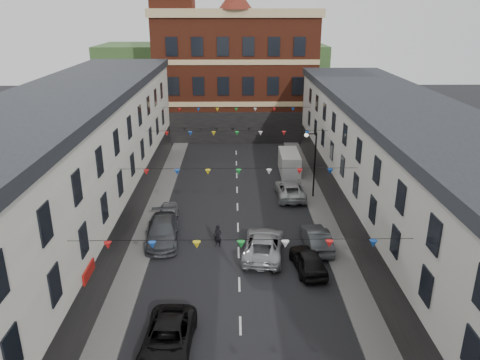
{
  "coord_description": "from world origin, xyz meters",
  "views": [
    {
      "loc": [
        -0.32,
        -24.81,
        15.98
      ],
      "look_at": [
        0.17,
        9.15,
        3.5
      ],
      "focal_mm": 35.0,
      "sensor_mm": 36.0,
      "label": 1
    }
  ],
  "objects_px": {
    "car_left_c": "(168,339)",
    "car_right_d": "(308,260)",
    "car_right_f": "(290,190)",
    "street_lamp": "(312,156)",
    "car_left_e": "(169,214)",
    "pedestrian": "(218,236)",
    "moving_car": "(263,244)",
    "white_van": "(289,163)",
    "car_left_d": "(162,231)",
    "car_right_e": "(316,239)"
  },
  "relations": [
    {
      "from": "car_left_d",
      "to": "white_van",
      "type": "relative_size",
      "value": 1.13
    },
    {
      "from": "car_right_f",
      "to": "white_van",
      "type": "bearing_deg",
      "value": -96.59
    },
    {
      "from": "car_left_e",
      "to": "moving_car",
      "type": "relative_size",
      "value": 0.68
    },
    {
      "from": "car_left_d",
      "to": "car_left_e",
      "type": "distance_m",
      "value": 3.37
    },
    {
      "from": "car_left_d",
      "to": "car_right_f",
      "type": "relative_size",
      "value": 1.07
    },
    {
      "from": "car_left_d",
      "to": "pedestrian",
      "type": "xyz_separation_m",
      "value": [
        4.04,
        -0.81,
        0.02
      ]
    },
    {
      "from": "car_left_e",
      "to": "car_right_d",
      "type": "distance_m",
      "value": 12.47
    },
    {
      "from": "car_left_e",
      "to": "car_right_d",
      "type": "height_order",
      "value": "car_right_d"
    },
    {
      "from": "moving_car",
      "to": "pedestrian",
      "type": "distance_m",
      "value": 3.4
    },
    {
      "from": "car_right_f",
      "to": "moving_car",
      "type": "distance_m",
      "value": 10.89
    },
    {
      "from": "car_left_e",
      "to": "car_right_f",
      "type": "height_order",
      "value": "car_right_f"
    },
    {
      "from": "car_left_e",
      "to": "car_right_f",
      "type": "distance_m",
      "value": 11.41
    },
    {
      "from": "car_left_c",
      "to": "white_van",
      "type": "distance_m",
      "value": 28.26
    },
    {
      "from": "car_right_e",
      "to": "pedestrian",
      "type": "height_order",
      "value": "pedestrian"
    },
    {
      "from": "car_right_f",
      "to": "white_van",
      "type": "xyz_separation_m",
      "value": [
        0.68,
        6.7,
        0.37
      ]
    },
    {
      "from": "street_lamp",
      "to": "car_left_d",
      "type": "relative_size",
      "value": 1.08
    },
    {
      "from": "car_right_f",
      "to": "white_van",
      "type": "relative_size",
      "value": 1.05
    },
    {
      "from": "moving_car",
      "to": "car_left_c",
      "type": "bearing_deg",
      "value": 68.75
    },
    {
      "from": "car_left_e",
      "to": "car_right_e",
      "type": "distance_m",
      "value": 11.9
    },
    {
      "from": "street_lamp",
      "to": "moving_car",
      "type": "relative_size",
      "value": 1.06
    },
    {
      "from": "car_left_c",
      "to": "car_right_f",
      "type": "xyz_separation_m",
      "value": [
        8.34,
        20.07,
        -0.01
      ]
    },
    {
      "from": "white_van",
      "to": "car_left_d",
      "type": "bearing_deg",
      "value": -125.25
    },
    {
      "from": "street_lamp",
      "to": "moving_car",
      "type": "height_order",
      "value": "street_lamp"
    },
    {
      "from": "car_right_f",
      "to": "street_lamp",
      "type": "bearing_deg",
      "value": 174.5
    },
    {
      "from": "car_left_d",
      "to": "white_van",
      "type": "height_order",
      "value": "white_van"
    },
    {
      "from": "car_left_d",
      "to": "car_right_f",
      "type": "xyz_separation_m",
      "value": [
        10.24,
        8.4,
        -0.09
      ]
    },
    {
      "from": "car_left_c",
      "to": "car_right_d",
      "type": "xyz_separation_m",
      "value": [
        8.07,
        7.55,
        0.0
      ]
    },
    {
      "from": "car_left_c",
      "to": "pedestrian",
      "type": "relative_size",
      "value": 3.17
    },
    {
      "from": "car_right_f",
      "to": "pedestrian",
      "type": "bearing_deg",
      "value": 55.27
    },
    {
      "from": "moving_car",
      "to": "white_van",
      "type": "xyz_separation_m",
      "value": [
        3.71,
        17.16,
        0.3
      ]
    },
    {
      "from": "car_left_c",
      "to": "car_right_d",
      "type": "height_order",
      "value": "car_right_d"
    },
    {
      "from": "white_van",
      "to": "pedestrian",
      "type": "height_order",
      "value": "white_van"
    },
    {
      "from": "car_right_e",
      "to": "car_left_d",
      "type": "bearing_deg",
      "value": -9.18
    },
    {
      "from": "car_left_e",
      "to": "white_van",
      "type": "relative_size",
      "value": 0.78
    },
    {
      "from": "car_left_e",
      "to": "moving_car",
      "type": "height_order",
      "value": "moving_car"
    },
    {
      "from": "car_right_d",
      "to": "moving_car",
      "type": "xyz_separation_m",
      "value": [
        -2.76,
        2.07,
        0.06
      ]
    },
    {
      "from": "car_left_d",
      "to": "moving_car",
      "type": "distance_m",
      "value": 7.5
    },
    {
      "from": "car_left_d",
      "to": "street_lamp",
      "type": "bearing_deg",
      "value": 30.26
    },
    {
      "from": "moving_car",
      "to": "white_van",
      "type": "relative_size",
      "value": 1.15
    },
    {
      "from": "moving_car",
      "to": "white_van",
      "type": "bearing_deg",
      "value": -94.56
    },
    {
      "from": "car_left_d",
      "to": "pedestrian",
      "type": "height_order",
      "value": "pedestrian"
    },
    {
      "from": "white_van",
      "to": "car_left_e",
      "type": "bearing_deg",
      "value": -132.32
    },
    {
      "from": "pedestrian",
      "to": "moving_car",
      "type": "bearing_deg",
      "value": 2.37
    },
    {
      "from": "car_left_c",
      "to": "car_left_d",
      "type": "bearing_deg",
      "value": 101.61
    },
    {
      "from": "car_right_e",
      "to": "pedestrian",
      "type": "bearing_deg",
      "value": -6.05
    },
    {
      "from": "car_left_c",
      "to": "pedestrian",
      "type": "bearing_deg",
      "value": 81.22
    },
    {
      "from": "street_lamp",
      "to": "car_left_d",
      "type": "height_order",
      "value": "street_lamp"
    },
    {
      "from": "car_left_d",
      "to": "car_right_f",
      "type": "distance_m",
      "value": 13.24
    },
    {
      "from": "moving_car",
      "to": "car_right_d",
      "type": "bearing_deg",
      "value": 150.78
    },
    {
      "from": "street_lamp",
      "to": "car_right_f",
      "type": "relative_size",
      "value": 1.16
    }
  ]
}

